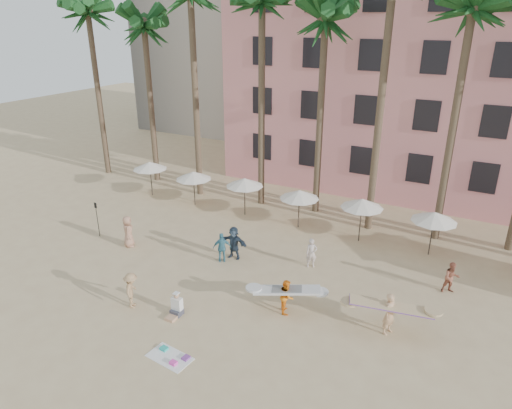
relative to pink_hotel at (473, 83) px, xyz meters
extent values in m
plane|color=#D1B789|center=(-7.00, -26.00, -8.00)|extent=(120.00, 120.00, 0.00)
cube|color=pink|center=(0.00, 0.00, 0.00)|extent=(35.00, 14.00, 16.00)
cylinder|color=brown|center=(-27.00, -11.00, -1.50)|extent=(0.44, 0.44, 13.00)
cylinder|color=brown|center=(-22.00, -10.50, -2.00)|extent=(0.44, 0.44, 12.00)
cylinder|color=brown|center=(-17.00, -11.50, -1.00)|extent=(0.44, 0.44, 14.00)
cylinder|color=brown|center=(-12.00, -11.00, -1.25)|extent=(0.44, 0.44, 13.50)
cylinder|color=brown|center=(-8.00, -10.50, -1.75)|extent=(0.44, 0.44, 12.50)
cylinder|color=brown|center=(-4.00, -11.50, -0.75)|extent=(0.44, 0.44, 14.50)
cylinder|color=brown|center=(0.00, -11.00, -1.50)|extent=(0.44, 0.44, 13.00)
cylinder|color=#332B23|center=(-20.00, -13.50, -6.75)|extent=(0.07, 0.07, 2.50)
cone|color=white|center=(-20.00, -13.50, -5.65)|extent=(2.50, 2.50, 0.55)
cylinder|color=#332B23|center=(-16.00, -13.60, -6.80)|extent=(0.07, 0.07, 2.40)
cone|color=white|center=(-16.00, -13.60, -5.75)|extent=(2.50, 2.50, 0.55)
cylinder|color=#332B23|center=(-12.00, -13.40, -6.75)|extent=(0.07, 0.07, 2.50)
cone|color=white|center=(-12.00, -13.40, -5.65)|extent=(2.50, 2.50, 0.55)
cylinder|color=#332B23|center=(-8.00, -13.50, -6.80)|extent=(0.07, 0.07, 2.40)
cone|color=white|center=(-8.00, -13.50, -5.75)|extent=(2.50, 2.50, 0.55)
cylinder|color=#332B23|center=(-4.00, -13.60, -6.70)|extent=(0.07, 0.07, 2.60)
cone|color=white|center=(-4.00, -13.60, -5.55)|extent=(2.50, 2.50, 0.55)
cylinder|color=#332B23|center=(0.00, -13.40, -6.75)|extent=(0.07, 0.07, 2.50)
cone|color=white|center=(0.00, -13.40, -5.65)|extent=(2.50, 2.50, 0.55)
cube|color=white|center=(-7.69, -27.14, -7.99)|extent=(1.89, 1.18, 0.02)
cube|color=#29B4A6|center=(-8.17, -26.89, -7.93)|extent=(0.32, 0.28, 0.10)
cube|color=#F744BC|center=(-7.31, -27.38, -7.92)|extent=(0.30, 0.25, 0.12)
cube|color=#833F98|center=(-7.06, -26.90, -7.94)|extent=(0.29, 0.33, 0.08)
imported|color=tan|center=(-0.42, -21.50, -7.04)|extent=(0.67, 0.81, 1.91)
cube|color=tan|center=(-0.42, -21.50, -6.66)|extent=(3.48, 1.72, 0.40)
imported|color=orange|center=(-4.89, -22.15, -7.18)|extent=(0.90, 0.98, 1.63)
cube|color=silver|center=(-4.89, -22.15, -6.86)|extent=(3.06, 1.82, 0.31)
imported|color=tan|center=(-15.75, -20.61, -7.06)|extent=(1.05, 1.10, 1.89)
imported|color=#A25B43|center=(1.52, -16.93, -7.19)|extent=(0.99, 0.93, 1.61)
imported|color=teal|center=(-9.92, -19.61, -7.14)|extent=(1.06, 0.92, 1.71)
imported|color=#2B3B4C|center=(-9.57, -18.95, -7.05)|extent=(1.77, 0.59, 1.89)
imported|color=beige|center=(-5.40, -17.82, -7.18)|extent=(0.71, 0.66, 1.64)
imported|color=tan|center=(-11.35, -25.17, -7.12)|extent=(1.15, 1.31, 1.75)
cylinder|color=black|center=(-18.28, -20.50, -6.95)|extent=(0.04, 0.04, 2.10)
cube|color=black|center=(-18.28, -20.50, -5.95)|extent=(0.18, 0.03, 0.35)
cube|color=#3F3F4C|center=(-9.16, -24.72, -7.87)|extent=(0.49, 0.46, 0.26)
cube|color=tan|center=(-9.16, -25.10, -7.93)|extent=(0.44, 0.49, 0.13)
cube|color=white|center=(-9.16, -24.66, -7.45)|extent=(0.48, 0.29, 0.60)
sphere|color=tan|center=(-9.16, -24.66, -7.01)|extent=(0.26, 0.26, 0.26)
camera|label=1|loc=(2.14, -38.23, 4.53)|focal=32.00mm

